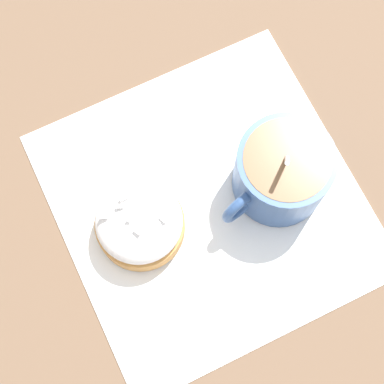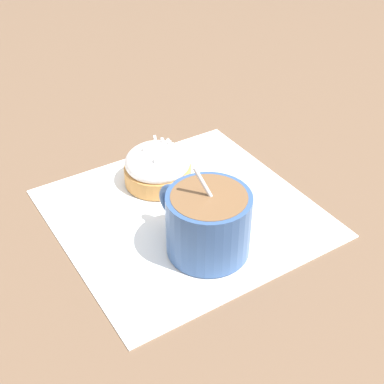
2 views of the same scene
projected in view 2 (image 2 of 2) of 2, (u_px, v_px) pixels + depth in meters
ground_plane at (184, 213)px, 0.61m from camera, size 3.00×3.00×0.00m
paper_napkin at (184, 212)px, 0.61m from camera, size 0.29×0.29×0.00m
coffee_cup at (207, 221)px, 0.53m from camera, size 0.11×0.09×0.10m
frosted_pastry at (160, 166)px, 0.64m from camera, size 0.08×0.08×0.05m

